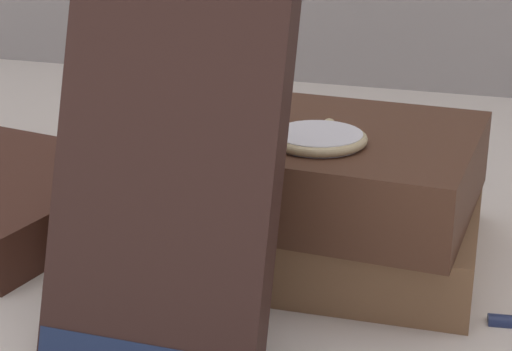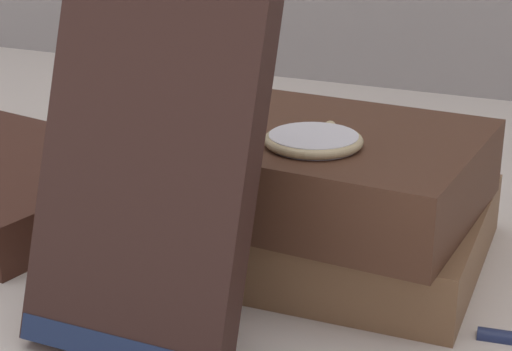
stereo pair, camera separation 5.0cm
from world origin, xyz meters
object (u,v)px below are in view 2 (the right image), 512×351
Objects in this scene: book_flat_bottom at (296,221)px; book_flat_top at (293,163)px; book_leaning_front at (145,186)px; reading_glasses at (276,143)px; pocket_watch at (314,140)px.

book_flat_bottom is 0.04m from book_flat_top.
reading_glasses is (-0.06, 0.29, -0.08)m from book_leaning_front.
pocket_watch is at bearing -59.23° from book_flat_bottom.
pocket_watch reaches higher than reading_glasses.
pocket_watch is at bearing -47.76° from book_flat_top.
book_leaning_front reaches higher than reading_glasses.
book_leaning_front reaches higher than book_flat_top.
book_flat_bottom is 1.78× the size of reading_glasses.
reading_glasses is (-0.09, 0.17, -0.02)m from book_flat_bottom.
book_flat_top reaches higher than book_flat_bottom.
book_leaning_front is 3.05× the size of pocket_watch.
reading_glasses is at bearing 117.58° from pocket_watch.
book_flat_top is 3.84× the size of pocket_watch.
book_leaning_front is at bearing -120.31° from pocket_watch.
reading_glasses is at bearing 114.66° from book_flat_bottom.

